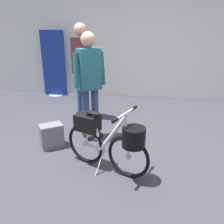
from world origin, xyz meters
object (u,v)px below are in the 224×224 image
(visitor_near_wall, at_px, (89,80))
(backpack_on_floor, at_px, (52,136))
(visitor_browsing, at_px, (82,65))
(floor_banner_stand, at_px, (54,68))
(folding_bike_foreground, at_px, (109,139))

(visitor_near_wall, relative_size, backpack_on_floor, 4.18)
(visitor_browsing, bearing_deg, floor_banner_stand, 132.27)
(backpack_on_floor, bearing_deg, floor_banner_stand, 112.21)
(visitor_browsing, bearing_deg, folding_bike_foreground, -63.72)
(folding_bike_foreground, relative_size, backpack_on_floor, 2.83)
(folding_bike_foreground, relative_size, visitor_browsing, 0.63)
(folding_bike_foreground, xyz_separation_m, visitor_near_wall, (-0.47, 0.89, 0.48))
(floor_banner_stand, relative_size, folding_bike_foreground, 1.47)
(visitor_browsing, relative_size, backpack_on_floor, 4.52)
(folding_bike_foreground, height_order, backpack_on_floor, folding_bike_foreground)
(visitor_near_wall, xyz_separation_m, visitor_browsing, (-0.38, 0.85, 0.09))
(backpack_on_floor, bearing_deg, visitor_browsing, 86.20)
(floor_banner_stand, xyz_separation_m, backpack_on_floor, (1.03, -2.52, -0.54))
(floor_banner_stand, height_order, visitor_browsing, visitor_browsing)
(folding_bike_foreground, height_order, visitor_browsing, visitor_browsing)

